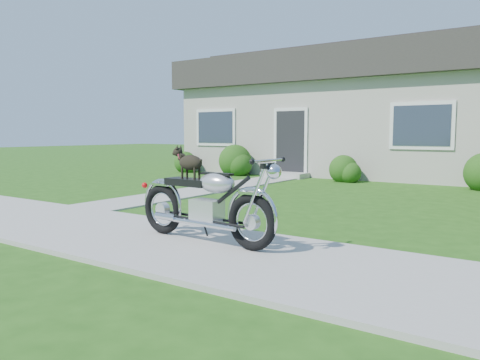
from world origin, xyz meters
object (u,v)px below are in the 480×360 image
potted_plant_right (345,168)px  house (369,111)px  potted_plant_left (235,164)px  motorcycle_with_dog (206,201)px

potted_plant_right → house: bearing=98.7°
house → potted_plant_left: bearing=-134.4°
house → potted_plant_left: house is taller
potted_plant_left → motorcycle_with_dog: size_ratio=0.31×
potted_plant_right → motorcycle_with_dog: 8.49m
potted_plant_right → motorcycle_with_dog: (1.49, -8.36, 0.17)m
house → potted_plant_left: (-3.37, -3.44, -1.81)m
potted_plant_left → potted_plant_right: size_ratio=0.91×
potted_plant_left → potted_plant_right: 3.90m
potted_plant_left → house: bearing=45.6°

